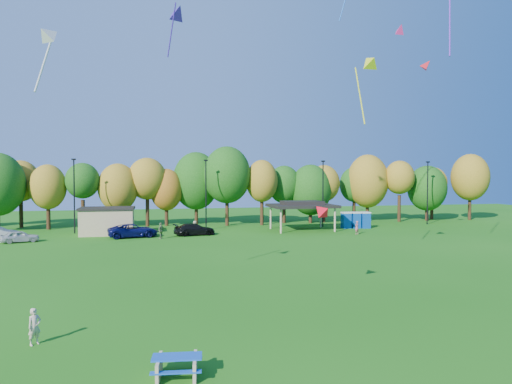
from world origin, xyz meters
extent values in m
plane|color=#19600F|center=(0.00, 0.00, 0.00)|extent=(160.00, 160.00, 0.00)
cylinder|color=black|center=(-22.13, 48.25, 1.90)|extent=(0.50, 0.50, 3.79)
ellipsoid|color=olive|center=(-22.13, 48.25, 6.32)|extent=(4.94, 4.94, 5.58)
cylinder|color=black|center=(-18.02, 45.01, 1.67)|extent=(0.50, 0.50, 3.34)
ellipsoid|color=olive|center=(-18.02, 45.01, 5.56)|extent=(4.61, 4.61, 5.88)
cylinder|color=black|center=(-13.72, 44.85, 1.91)|extent=(0.50, 0.50, 3.82)
ellipsoid|color=#144C0F|center=(-13.72, 44.85, 6.36)|extent=(4.43, 4.43, 4.73)
cylinder|color=black|center=(-9.30, 45.50, 1.63)|extent=(0.50, 0.50, 3.25)
ellipsoid|color=olive|center=(-9.30, 45.50, 5.42)|extent=(5.33, 5.33, 6.53)
cylinder|color=black|center=(-5.45, 46.07, 1.98)|extent=(0.50, 0.50, 3.96)
ellipsoid|color=olive|center=(-5.45, 46.07, 6.61)|extent=(5.31, 5.31, 5.82)
cylinder|color=black|center=(-2.85, 46.34, 1.52)|extent=(0.50, 0.50, 3.05)
ellipsoid|color=#995914|center=(-2.85, 46.34, 5.08)|extent=(4.54, 4.54, 5.87)
cylinder|color=black|center=(1.42, 47.53, 1.89)|extent=(0.50, 0.50, 3.77)
ellipsoid|color=#144C0F|center=(1.42, 47.53, 6.29)|extent=(6.69, 6.69, 8.35)
cylinder|color=black|center=(5.46, 44.54, 2.14)|extent=(0.50, 0.50, 4.28)
ellipsoid|color=#144C0F|center=(5.46, 44.54, 7.14)|extent=(6.64, 6.64, 8.01)
cylinder|color=black|center=(10.41, 44.21, 1.88)|extent=(0.50, 0.50, 3.76)
ellipsoid|color=olive|center=(10.41, 44.21, 6.27)|extent=(4.49, 4.49, 6.02)
cylinder|color=black|center=(14.29, 46.25, 1.72)|extent=(0.50, 0.50, 3.43)
ellipsoid|color=#144C0F|center=(14.29, 46.25, 5.72)|extent=(4.77, 4.77, 5.63)
cylinder|color=black|center=(18.11, 45.40, 1.48)|extent=(0.50, 0.50, 2.95)
ellipsoid|color=#144C0F|center=(18.11, 45.40, 4.92)|extent=(6.14, 6.14, 7.54)
cylinder|color=black|center=(20.39, 45.86, 1.76)|extent=(0.50, 0.50, 3.52)
ellipsoid|color=olive|center=(20.39, 45.86, 5.87)|extent=(4.78, 4.78, 5.53)
cylinder|color=black|center=(26.06, 47.51, 1.69)|extent=(0.50, 0.50, 3.39)
ellipsoid|color=#144C0F|center=(26.06, 47.51, 5.64)|extent=(4.54, 4.54, 5.46)
cylinder|color=black|center=(27.70, 46.23, 1.86)|extent=(0.50, 0.50, 3.72)
ellipsoid|color=olive|center=(27.70, 46.23, 6.20)|extent=(6.32, 6.32, 8.24)
cylinder|color=black|center=(31.99, 44.27, 2.03)|extent=(0.50, 0.50, 4.06)
ellipsoid|color=olive|center=(31.99, 44.27, 6.77)|extent=(4.50, 4.50, 5.13)
cylinder|color=black|center=(37.07, 44.81, 1.53)|extent=(0.50, 0.50, 3.05)
ellipsoid|color=#144C0F|center=(37.07, 44.81, 5.09)|extent=(5.97, 5.97, 7.05)
cylinder|color=black|center=(38.98, 46.35, 1.78)|extent=(0.50, 0.50, 3.55)
ellipsoid|color=olive|center=(38.98, 46.35, 5.92)|extent=(4.60, 4.60, 4.99)
cylinder|color=black|center=(44.51, 44.51, 2.03)|extent=(0.50, 0.50, 4.07)
ellipsoid|color=olive|center=(44.51, 44.51, 6.78)|extent=(5.83, 5.83, 7.42)
cylinder|color=black|center=(-14.00, 40.00, 4.50)|extent=(0.16, 0.16, 9.00)
cube|color=black|center=(-14.00, 40.00, 9.00)|extent=(0.50, 0.25, 0.18)
cylinder|color=black|center=(2.00, 40.00, 4.50)|extent=(0.16, 0.16, 9.00)
cube|color=black|center=(2.00, 40.00, 9.00)|extent=(0.50, 0.25, 0.18)
cylinder|color=black|center=(18.00, 40.00, 4.50)|extent=(0.16, 0.16, 9.00)
cube|color=black|center=(18.00, 40.00, 9.00)|extent=(0.50, 0.25, 0.18)
cylinder|color=black|center=(34.00, 40.00, 4.50)|extent=(0.16, 0.16, 9.00)
cube|color=black|center=(34.00, 40.00, 9.00)|extent=(0.50, 0.25, 0.18)
cube|color=tan|center=(-10.00, 38.00, 1.50)|extent=(6.00, 4.00, 3.00)
cube|color=black|center=(-10.00, 38.00, 3.12)|extent=(6.30, 4.30, 0.25)
cylinder|color=tan|center=(10.50, 34.50, 1.50)|extent=(0.24, 0.24, 3.00)
cylinder|color=tan|center=(17.50, 34.50, 1.50)|extent=(0.24, 0.24, 3.00)
cylinder|color=tan|center=(10.50, 39.50, 1.50)|extent=(0.24, 0.24, 3.00)
cylinder|color=tan|center=(17.50, 39.50, 1.50)|extent=(0.24, 0.24, 3.00)
cube|color=black|center=(14.00, 37.00, 3.15)|extent=(8.20, 6.20, 0.35)
cube|color=black|center=(14.00, 37.00, 3.55)|extent=(5.00, 3.50, 0.45)
cube|color=#0B439B|center=(20.46, 37.80, 1.00)|extent=(1.10, 1.10, 2.00)
cube|color=silver|center=(20.46, 37.80, 2.09)|extent=(1.15, 1.15, 0.18)
cube|color=#0B439B|center=(21.76, 37.65, 1.00)|extent=(1.10, 1.10, 2.00)
cube|color=silver|center=(21.76, 37.65, 2.09)|extent=(1.15, 1.15, 0.18)
cube|color=#0B439B|center=(23.06, 37.45, 1.00)|extent=(1.10, 1.10, 2.00)
cube|color=silver|center=(23.06, 37.45, 2.09)|extent=(1.15, 1.15, 0.18)
cube|color=tan|center=(-4.39, -2.85, 0.34)|extent=(0.28, 1.38, 0.68)
cube|color=tan|center=(-3.17, -3.00, 0.34)|extent=(0.28, 1.38, 0.68)
cube|color=#144AB7|center=(-3.78, -2.93, 0.71)|extent=(1.78, 0.91, 0.06)
cube|color=#144AB7|center=(-3.85, -3.51, 0.42)|extent=(1.72, 0.44, 0.05)
cube|color=#144AB7|center=(-3.71, -2.34, 0.42)|extent=(1.72, 0.44, 0.05)
imported|color=beige|center=(-9.37, 1.42, 0.76)|extent=(0.65, 0.65, 1.52)
imported|color=#BDBDBD|center=(-18.32, 33.18, 0.63)|extent=(3.97, 2.58, 1.26)
imported|color=#0D0F4E|center=(-6.90, 34.69, 0.77)|extent=(5.92, 3.55, 1.54)
imported|color=black|center=(0.09, 34.96, 0.70)|extent=(5.12, 2.80, 1.41)
imported|color=tan|center=(0.18, 35.77, 0.82)|extent=(0.67, 0.89, 1.64)
imported|color=#BF5A6C|center=(19.16, 31.74, 0.80)|extent=(0.68, 0.57, 1.60)
imported|color=#5F7548|center=(-3.82, 32.85, 0.90)|extent=(0.97, 1.12, 1.81)
cone|color=red|center=(24.08, 25.29, 18.90)|extent=(1.85, 1.73, 1.46)
cone|color=yellow|center=(11.25, 13.02, 15.53)|extent=(1.30, 1.73, 1.73)
cylinder|color=yellow|center=(11.26, 14.52, 13.28)|extent=(0.12, 1.81, 4.73)
cone|color=#3C1C9D|center=(-2.62, 17.94, 19.85)|extent=(1.98, 2.19, 1.82)
cylinder|color=#3C1C9D|center=(-3.12, 16.85, 18.05)|extent=(0.71, 1.37, 3.79)
cylinder|color=#7728D7|center=(17.71, 12.56, 19.62)|extent=(1.65, 2.41, 7.55)
cone|color=red|center=(4.82, 5.99, 5.00)|extent=(1.30, 1.41, 1.16)
cone|color=#BDBDBD|center=(-9.35, 5.45, 13.88)|extent=(1.49, 1.54, 1.25)
cylinder|color=#BDBDBD|center=(-9.91, 6.15, 12.53)|extent=(0.77, 0.94, 2.85)
cone|color=#F0287C|center=(18.54, 21.27, 21.04)|extent=(1.10, 1.45, 1.40)
camera|label=1|loc=(-4.50, -18.71, 6.97)|focal=32.00mm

